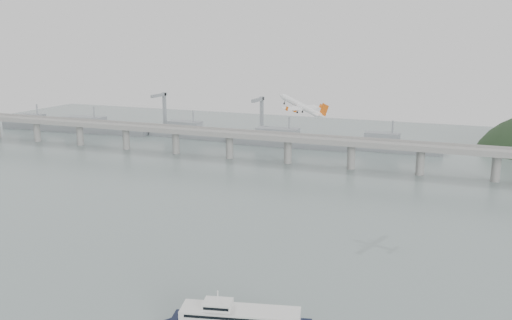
% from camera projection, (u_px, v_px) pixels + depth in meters
% --- Properties ---
extents(ground, '(900.00, 900.00, 0.00)m').
position_uv_depth(ground, '(210.00, 267.00, 233.96)').
color(ground, slate).
rests_on(ground, ground).
extents(bridge, '(800.00, 22.00, 23.90)m').
position_uv_depth(bridge, '(324.00, 144.00, 411.93)').
color(bridge, gray).
rests_on(bridge, ground).
extents(distant_fleet, '(453.00, 60.90, 40.00)m').
position_uv_depth(distant_fleet, '(186.00, 132.00, 528.40)').
color(distant_fleet, slate).
rests_on(distant_fleet, ground).
extents(airliner, '(31.74, 29.72, 12.89)m').
position_uv_depth(airliner, '(302.00, 106.00, 284.58)').
color(airliner, white).
rests_on(airliner, ground).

